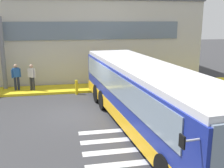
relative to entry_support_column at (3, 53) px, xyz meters
name	(u,v)px	position (x,y,z in m)	size (l,w,h in m)	color
ground_plane	(79,114)	(4.37, -5.40, -2.46)	(80.00, 90.00, 0.02)	#353538
bay_paint_stripes	(143,149)	(6.37, -9.60, -2.44)	(4.40, 3.96, 0.01)	silver
terminal_building	(60,37)	(3.70, 6.19, 0.61)	(21.11, 13.80, 6.12)	beige
boarding_curb	(74,88)	(4.37, -0.60, -2.37)	(23.31, 2.00, 0.15)	yellow
entry_support_column	(3,53)	(0.00, 0.00, 0.00)	(0.28, 0.28, 4.59)	slate
bus_main_foreground	(146,98)	(7.08, -7.66, -1.11)	(3.64, 12.67, 2.70)	navy
passenger_near_column	(16,76)	(0.80, -0.57, -1.37)	(0.55, 0.36, 1.68)	#1E2338
passenger_by_doorway	(32,76)	(1.77, -0.82, -1.37)	(0.51, 0.39, 1.68)	#2D2D33
safety_bollard_yellow	(77,87)	(4.50, -1.80, -2.00)	(0.18, 0.18, 0.90)	yellow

